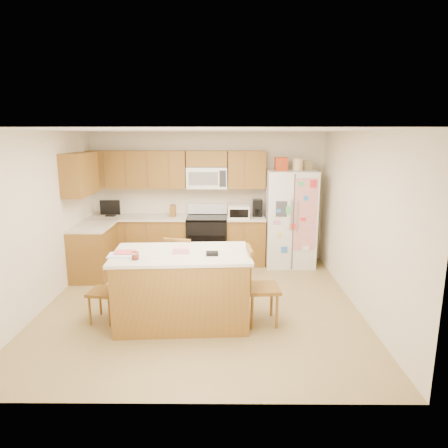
{
  "coord_description": "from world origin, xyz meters",
  "views": [
    {
      "loc": [
        0.37,
        -5.5,
        2.44
      ],
      "look_at": [
        0.33,
        0.35,
        1.13
      ],
      "focal_mm": 32.0,
      "sensor_mm": 36.0,
      "label": 1
    }
  ],
  "objects_px": {
    "windsor_chair_right": "(260,287)",
    "windsor_chair_left": "(105,291)",
    "refrigerator": "(290,217)",
    "windsor_chair_back": "(181,271)",
    "stove": "(207,239)",
    "island": "(182,287)"
  },
  "relations": [
    {
      "from": "windsor_chair_right",
      "to": "windsor_chair_left",
      "type": "bearing_deg",
      "value": 178.95
    },
    {
      "from": "refrigerator",
      "to": "windsor_chair_back",
      "type": "distance_m",
      "value": 2.6
    },
    {
      "from": "stove",
      "to": "refrigerator",
      "type": "bearing_deg",
      "value": -2.3
    },
    {
      "from": "stove",
      "to": "island",
      "type": "distance_m",
      "value": 2.52
    },
    {
      "from": "stove",
      "to": "windsor_chair_right",
      "type": "height_order",
      "value": "stove"
    },
    {
      "from": "refrigerator",
      "to": "windsor_chair_right",
      "type": "xyz_separation_m",
      "value": [
        -0.75,
        -2.46,
        -0.43
      ]
    },
    {
      "from": "stove",
      "to": "island",
      "type": "xyz_separation_m",
      "value": [
        -0.21,
        -2.51,
        0.01
      ]
    },
    {
      "from": "windsor_chair_left",
      "to": "windsor_chair_right",
      "type": "xyz_separation_m",
      "value": [
        2.05,
        -0.04,
        0.07
      ]
    },
    {
      "from": "stove",
      "to": "windsor_chair_right",
      "type": "relative_size",
      "value": 1.09
    },
    {
      "from": "stove",
      "to": "windsor_chair_right",
      "type": "xyz_separation_m",
      "value": [
        0.82,
        -2.52,
        0.02
      ]
    },
    {
      "from": "island",
      "to": "windsor_chair_back",
      "type": "height_order",
      "value": "island"
    },
    {
      "from": "stove",
      "to": "refrigerator",
      "type": "distance_m",
      "value": 1.63
    },
    {
      "from": "windsor_chair_back",
      "to": "windsor_chair_right",
      "type": "bearing_deg",
      "value": -32.33
    },
    {
      "from": "island",
      "to": "windsor_chair_back",
      "type": "relative_size",
      "value": 1.82
    },
    {
      "from": "windsor_chair_left",
      "to": "island",
      "type": "bearing_deg",
      "value": -1.45
    },
    {
      "from": "refrigerator",
      "to": "windsor_chair_left",
      "type": "xyz_separation_m",
      "value": [
        -2.8,
        -2.42,
        -0.5
      ]
    },
    {
      "from": "island",
      "to": "windsor_chair_right",
      "type": "bearing_deg",
      "value": -0.65
    },
    {
      "from": "refrigerator",
      "to": "windsor_chair_right",
      "type": "relative_size",
      "value": 1.96
    },
    {
      "from": "stove",
      "to": "windsor_chair_left",
      "type": "relative_size",
      "value": 1.28
    },
    {
      "from": "stove",
      "to": "refrigerator",
      "type": "xyz_separation_m",
      "value": [
        1.57,
        -0.06,
        0.45
      ]
    },
    {
      "from": "refrigerator",
      "to": "island",
      "type": "distance_m",
      "value": 3.06
    },
    {
      "from": "stove",
      "to": "island",
      "type": "height_order",
      "value": "stove"
    }
  ]
}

